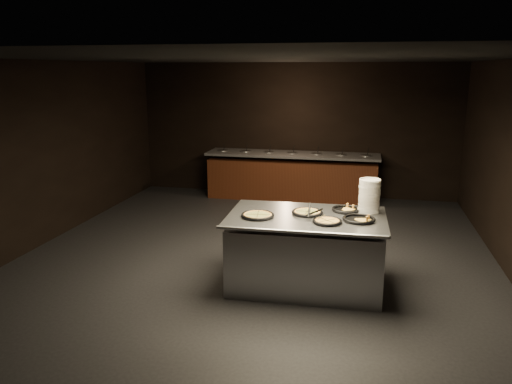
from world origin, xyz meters
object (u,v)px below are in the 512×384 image
serving_counter (306,253)px  pan_veggie_whole (258,215)px  pan_cheese_whole (307,212)px  plate_stack (369,196)px

serving_counter → pan_veggie_whole: bearing=-164.3°
pan_veggie_whole → pan_cheese_whole: size_ratio=1.05×
pan_cheese_whole → pan_veggie_whole: bearing=-155.9°
serving_counter → pan_veggie_whole: 0.81m
plate_stack → pan_cheese_whole: bearing=-163.0°
plate_stack → pan_veggie_whole: 1.46m
plate_stack → pan_cheese_whole: 0.83m
pan_veggie_whole → pan_cheese_whole: 0.65m
pan_veggie_whole → serving_counter: bearing=17.3°
plate_stack → pan_cheese_whole: plate_stack is taller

